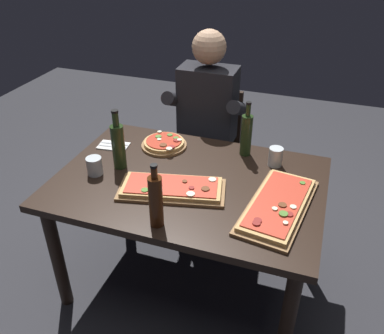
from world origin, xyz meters
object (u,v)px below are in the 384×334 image
(pizza_round_far, at_px, (164,144))
(oil_bottle_amber, at_px, (119,144))
(dining_table, at_px, (189,194))
(pizza_rectangular_left, at_px, (278,205))
(wine_bottle_dark, at_px, (156,200))
(seated_diner, at_px, (206,119))
(vinegar_bottle_green, at_px, (246,134))
(tumbler_near_camera, at_px, (95,167))
(tumbler_far_side, at_px, (275,157))
(diner_chair, at_px, (210,144))
(pizza_rectangular_front, at_px, (172,188))

(pizza_round_far, bearing_deg, oil_bottle_amber, -116.20)
(dining_table, relative_size, pizza_rectangular_left, 2.31)
(wine_bottle_dark, distance_m, seated_diner, 1.14)
(oil_bottle_amber, xyz_separation_m, vinegar_bottle_green, (0.62, 0.36, -0.01))
(oil_bottle_amber, bearing_deg, wine_bottle_dark, -45.17)
(oil_bottle_amber, distance_m, tumbler_near_camera, 0.18)
(dining_table, distance_m, vinegar_bottle_green, 0.48)
(seated_diner, bearing_deg, wine_bottle_dark, -83.76)
(oil_bottle_amber, height_order, vinegar_bottle_green, oil_bottle_amber)
(dining_table, height_order, pizza_rectangular_left, pizza_rectangular_left)
(pizza_rectangular_left, relative_size, oil_bottle_amber, 1.78)
(vinegar_bottle_green, height_order, tumbler_far_side, vinegar_bottle_green)
(dining_table, relative_size, wine_bottle_dark, 4.43)
(vinegar_bottle_green, bearing_deg, wine_bottle_dark, -107.40)
(dining_table, bearing_deg, wine_bottle_dark, -92.43)
(pizza_rectangular_left, relative_size, wine_bottle_dark, 1.92)
(oil_bottle_amber, height_order, tumbler_far_side, oil_bottle_amber)
(tumbler_far_side, bearing_deg, tumbler_near_camera, -155.62)
(diner_chair, bearing_deg, oil_bottle_amber, -107.22)
(tumbler_far_side, bearing_deg, pizza_round_far, -179.45)
(wine_bottle_dark, relative_size, tumbler_far_side, 2.98)
(pizza_round_far, bearing_deg, tumbler_near_camera, -120.41)
(pizza_rectangular_left, relative_size, diner_chair, 0.70)
(pizza_round_far, bearing_deg, dining_table, -48.16)
(vinegar_bottle_green, relative_size, diner_chair, 0.37)
(wine_bottle_dark, bearing_deg, tumbler_near_camera, 150.14)
(tumbler_near_camera, bearing_deg, seated_diner, 67.05)
(pizza_rectangular_left, distance_m, tumbler_near_camera, 0.98)
(wine_bottle_dark, bearing_deg, pizza_round_far, 109.88)
(dining_table, relative_size, diner_chair, 1.61)
(vinegar_bottle_green, xyz_separation_m, tumbler_near_camera, (-0.72, -0.47, -0.09))
(vinegar_bottle_green, xyz_separation_m, seated_diner, (-0.36, 0.37, -0.13))
(tumbler_near_camera, bearing_deg, pizza_rectangular_front, -2.20)
(oil_bottle_amber, xyz_separation_m, tumbler_near_camera, (-0.09, -0.11, -0.10))
(pizza_rectangular_front, xyz_separation_m, pizza_round_far, (-0.22, 0.42, 0.00))
(pizza_rectangular_left, relative_size, seated_diner, 0.46)
(dining_table, height_order, tumbler_far_side, tumbler_far_side)
(pizza_rectangular_front, height_order, oil_bottle_amber, oil_bottle_amber)
(dining_table, height_order, seated_diner, seated_diner)
(oil_bottle_amber, bearing_deg, pizza_rectangular_front, -20.06)
(pizza_round_far, relative_size, seated_diner, 0.21)
(pizza_round_far, distance_m, tumbler_far_side, 0.66)
(seated_diner, bearing_deg, pizza_rectangular_left, -53.10)
(tumbler_near_camera, bearing_deg, dining_table, 12.45)
(oil_bottle_amber, height_order, seated_diner, seated_diner)
(tumbler_far_side, xyz_separation_m, diner_chair, (-0.54, 0.56, -0.31))
(wine_bottle_dark, distance_m, vinegar_bottle_green, 0.79)
(dining_table, height_order, tumbler_near_camera, tumbler_near_camera)
(dining_table, xyz_separation_m, pizza_round_far, (-0.26, 0.29, 0.12))
(tumbler_near_camera, relative_size, seated_diner, 0.07)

